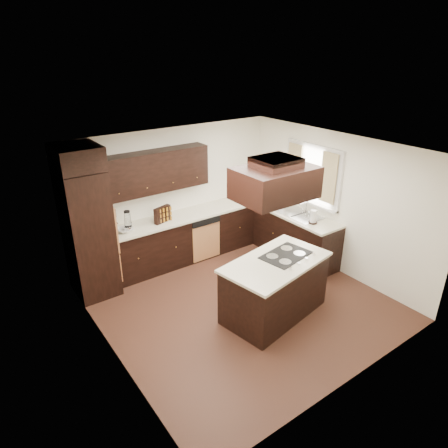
{
  "coord_description": "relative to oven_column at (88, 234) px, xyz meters",
  "views": [
    {
      "loc": [
        -3.37,
        -4.23,
        3.8
      ],
      "look_at": [
        0.1,
        0.6,
        1.15
      ],
      "focal_mm": 32.0,
      "sensor_mm": 36.0,
      "label": 1
    }
  ],
  "objects": [
    {
      "name": "countertop_back",
      "position": [
        1.81,
        0.08,
        -0.16
      ],
      "size": [
        2.93,
        0.63,
        0.04
      ],
      "primitive_type": "cube",
      "color": "beige",
      "rests_on": "base_cabinets_back"
    },
    {
      "name": "ceiling",
      "position": [
        1.78,
        -1.71,
        1.45
      ],
      "size": [
        4.2,
        4.2,
        0.02
      ],
      "primitive_type": "cube",
      "color": "white",
      "rests_on": "ground"
    },
    {
      "name": "island_top",
      "position": [
        2.02,
        -2.22,
        -0.16
      ],
      "size": [
        1.78,
        1.19,
        0.04
      ],
      "primitive_type": "cube",
      "rotation": [
        0.0,
        0.0,
        0.18
      ],
      "color": "beige",
      "rests_on": "island"
    },
    {
      "name": "sink_rim",
      "position": [
        3.58,
        -1.16,
        -0.14
      ],
      "size": [
        0.52,
        0.84,
        0.01
      ],
      "primitive_type": "cube",
      "color": "silver",
      "rests_on": "countertop_right"
    },
    {
      "name": "curtain_right",
      "position": [
        3.79,
        -0.74,
        0.64
      ],
      "size": [
        0.02,
        0.34,
        0.9
      ],
      "primitive_type": "cube",
      "color": "beige",
      "rests_on": "wall_right"
    },
    {
      "name": "upper_cabinets",
      "position": [
        1.34,
        0.23,
        0.75
      ],
      "size": [
        2.0,
        0.34,
        0.72
      ],
      "primitive_type": "cube",
      "color": "black",
      "rests_on": "wall_back"
    },
    {
      "name": "cooktop",
      "position": [
        2.26,
        -2.18,
        -0.13
      ],
      "size": [
        0.82,
        0.62,
        0.01
      ],
      "primitive_type": "cube",
      "rotation": [
        0.0,
        0.0,
        0.18
      ],
      "color": "black",
      "rests_on": "island_top"
    },
    {
      "name": "wall_right",
      "position": [
        3.88,
        -1.71,
        0.19
      ],
      "size": [
        0.02,
        4.2,
        2.5
      ],
      "primitive_type": "cube",
      "color": "white",
      "rests_on": "ground"
    },
    {
      "name": "wall_back",
      "position": [
        1.78,
        0.4,
        0.19
      ],
      "size": [
        4.2,
        0.02,
        2.5
      ],
      "primitive_type": "cube",
      "color": "white",
      "rests_on": "ground"
    },
    {
      "name": "spice_rack",
      "position": [
        1.34,
        0.03,
        0.0
      ],
      "size": [
        0.35,
        0.19,
        0.29
      ],
      "primitive_type": "cube",
      "rotation": [
        0.0,
        0.0,
        0.31
      ],
      "color": "black",
      "rests_on": "countertop_back"
    },
    {
      "name": "soap_bottle",
      "position": [
        3.48,
        -0.74,
        -0.03
      ],
      "size": [
        0.13,
        0.13,
        0.22
      ],
      "primitive_type": "imported",
      "rotation": [
        0.0,
        0.0,
        -0.39
      ],
      "color": "silver",
      "rests_on": "countertop_right"
    },
    {
      "name": "blender_base",
      "position": [
        0.67,
        -0.01,
        -0.09
      ],
      "size": [
        0.15,
        0.15,
        0.1
      ],
      "primitive_type": "cylinder",
      "color": "silver",
      "rests_on": "countertop_back"
    },
    {
      "name": "blender_pitcher",
      "position": [
        0.67,
        -0.01,
        0.09
      ],
      "size": [
        0.13,
        0.13,
        0.26
      ],
      "primitive_type": "cone",
      "color": "silver",
      "rests_on": "blender_base"
    },
    {
      "name": "curtain_left",
      "position": [
        3.79,
        -1.57,
        0.64
      ],
      "size": [
        0.02,
        0.34,
        0.9
      ],
      "primitive_type": "cube",
      "color": "beige",
      "rests_on": "wall_right"
    },
    {
      "name": "countertop_right",
      "position": [
        3.56,
        -0.8,
        -0.16
      ],
      "size": [
        0.63,
        2.4,
        0.04
      ],
      "primitive_type": "cube",
      "color": "beige",
      "rests_on": "base_cabinets_right"
    },
    {
      "name": "island",
      "position": [
        2.02,
        -2.22,
        -0.62
      ],
      "size": [
        1.71,
        1.13,
        0.88
      ],
      "primitive_type": "cube",
      "rotation": [
        0.0,
        0.0,
        0.18
      ],
      "color": "black",
      "rests_on": "floor"
    },
    {
      "name": "wall_left",
      "position": [
        -0.33,
        -1.71,
        0.19
      ],
      "size": [
        0.02,
        4.2,
        2.5
      ],
      "primitive_type": "cube",
      "color": "white",
      "rests_on": "ground"
    },
    {
      "name": "dishwasher_front",
      "position": [
        2.1,
        -0.2,
        -0.66
      ],
      "size": [
        0.6,
        0.05,
        0.72
      ],
      "primitive_type": "cube",
      "color": "tan",
      "rests_on": "floor"
    },
    {
      "name": "wall_front",
      "position": [
        1.78,
        -3.81,
        0.19
      ],
      "size": [
        4.2,
        0.02,
        2.5
      ],
      "primitive_type": "cube",
      "color": "white",
      "rests_on": "ground"
    },
    {
      "name": "hood_duct",
      "position": [
        1.88,
        -2.25,
        1.38
      ],
      "size": [
        0.55,
        0.5,
        0.13
      ],
      "primitive_type": "cube",
      "color": "black",
      "rests_on": "ceiling"
    },
    {
      "name": "mixing_bowl",
      "position": [
        0.63,
        0.03,
        -0.11
      ],
      "size": [
        0.32,
        0.32,
        0.07
      ],
      "primitive_type": "imported",
      "rotation": [
        0.0,
        0.0,
        -0.19
      ],
      "color": "silver",
      "rests_on": "countertop_back"
    },
    {
      "name": "paper_towel",
      "position": [
        3.48,
        -1.58,
        -0.02
      ],
      "size": [
        0.14,
        0.14,
        0.25
      ],
      "primitive_type": "cylinder",
      "rotation": [
        0.0,
        0.0,
        0.29
      ],
      "color": "silver",
      "rests_on": "countertop_right"
    },
    {
      "name": "oven_column",
      "position": [
        0.0,
        0.0,
        0.0
      ],
      "size": [
        0.65,
        0.75,
        2.12
      ],
      "primitive_type": "cube",
      "color": "black",
      "rests_on": "floor"
    },
    {
      "name": "wall_oven_face",
      "position": [
        0.35,
        0.0,
        0.06
      ],
      "size": [
        0.05,
        0.62,
        0.78
      ],
      "primitive_type": "cube",
      "color": "tan",
      "rests_on": "oven_column"
    },
    {
      "name": "floor",
      "position": [
        1.78,
        -1.71,
        -1.07
      ],
      "size": [
        4.2,
        4.2,
        0.02
      ],
      "primitive_type": "cube",
      "color": "brown",
      "rests_on": "ground"
    },
    {
      "name": "window_frame",
      "position": [
        3.85,
        -1.16,
        0.59
      ],
      "size": [
        0.06,
        1.32,
        1.12
      ],
      "primitive_type": "cube",
      "color": "silver",
      "rests_on": "wall_right"
    },
    {
      "name": "base_cabinets_right",
      "position": [
        3.58,
        -0.8,
        -0.62
      ],
      "size": [
        0.6,
        2.4,
        0.88
      ],
      "primitive_type": "cube",
      "color": "black",
      "rests_on": "floor"
    },
    {
      "name": "range_hood",
      "position": [
        1.88,
        -2.25,
        1.1
      ],
      "size": [
        1.05,
        0.72,
        0.42
      ],
      "primitive_type": "cube",
      "color": "black",
      "rests_on": "ceiling"
    },
    {
      "name": "base_cabinets_back",
      "position": [
        1.81,
        0.09,
        -0.62
      ],
      "size": [
        2.93,
        0.6,
        0.88
      ],
      "primitive_type": "cube",
      "color": "black",
      "rests_on": "floor"
    },
    {
      "name": "window_pane",
      "position": [
        3.87,
        -1.16,
        0.59
      ],
      "size": [
        0.0,
        1.2,
        1.0
      ],
      "primitive_type": "cube",
      "color": "white",
      "rests_on": "wall_right"
    }
  ]
}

